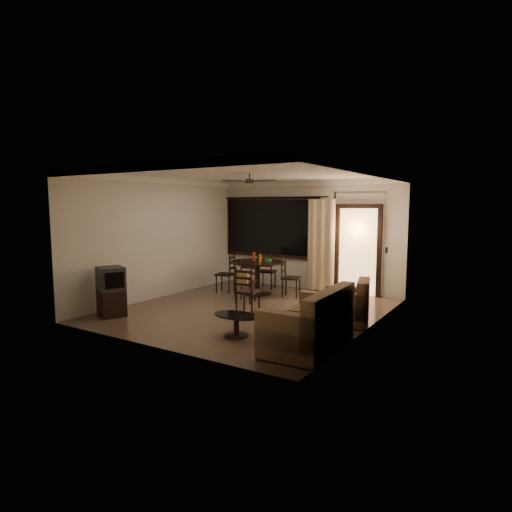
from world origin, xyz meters
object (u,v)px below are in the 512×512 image
Objects in this scene: dining_chair_west at (226,281)px; side_chair at (248,300)px; dining_table at (257,268)px; coffee_table at (236,322)px; dining_chair_north at (267,278)px; dining_chair_south at (245,288)px; dining_chair_east at (291,285)px; tv_cabinet at (111,291)px; sofa at (312,325)px; armchair at (348,306)px.

dining_chair_west is 1.01× the size of side_chair.
coffee_table is at bearing -63.86° from dining_table.
dining_chair_south is at bearing 90.00° from dining_chair_north.
dining_chair_south is 1.64m from dining_chair_north.
dining_chair_east is 1.91m from side_chair.
dining_chair_west and dining_chair_north have the same top height.
tv_cabinet reaches higher than dining_chair_west.
side_chair is at bearing 145.54° from sofa.
armchair is 1.19× the size of coffee_table.
tv_cabinet is 2.69m from side_chair.
dining_chair_west is 1.00× the size of dining_chair_east.
dining_chair_south is at bearing -76.67° from dining_table.
dining_chair_west is at bearing -49.78° from side_chair.
side_chair is at bearing 174.72° from armchair.
dining_chair_east is at bearing 127.00° from armchair.
dining_chair_south reaches higher than coffee_table.
dining_chair_east is at bearing 136.76° from dining_chair_north.
dining_table reaches higher than sofa.
coffee_table is at bearing -178.25° from sofa.
tv_cabinet is at bearing -112.02° from dining_table.
dining_chair_west reaches higher than armchair.
sofa is (2.02, -3.17, 0.08)m from dining_chair_east.
dining_table is 1.34× the size of tv_cabinet.
dining_chair_south is 1.01× the size of side_chair.
dining_chair_west is 2.24m from side_chair.
dining_chair_west is 0.96× the size of armchair.
dining_chair_east is at bearing 90.00° from dining_chair_west.
dining_chair_south is 3.40m from sofa.
dining_chair_west and dining_chair_south have the same top height.
dining_chair_west is at bearing 128.94° from coffee_table.
dining_chair_west is (-0.81, -0.20, -0.36)m from dining_table.
sofa is at bearing -104.48° from armchair.
dining_table is 0.92m from dining_chair_south.
side_chair reaches higher than coffee_table.
dining_chair_west reaches higher than sofa.
dining_table is 1.37× the size of dining_chair_west.
dining_chair_west is at bearing 43.24° from dining_chair_north.
dining_chair_north is at bearing 90.00° from dining_chair_south.
dining_table reaches higher than tv_cabinet.
armchair is at bearing 88.41° from sofa.
tv_cabinet is (-2.14, -3.48, 0.21)m from dining_chair_east.
dining_chair_north is at bearing 133.24° from dining_chair_west.
dining_chair_south is (-0.61, -1.03, 0.02)m from dining_chair_east.
dining_chair_east is at bearing 13.36° from dining_table.
sofa is at bearing -160.88° from dining_chair_east.
dining_table is 1.56× the size of coffee_table.
dining_chair_south is at bearing -61.17° from side_chair.
tv_cabinet is at bearing -22.88° from dining_chair_west.
dining_chair_west is 1.00× the size of dining_chair_north.
dining_chair_west is at bearing 140.53° from sofa.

